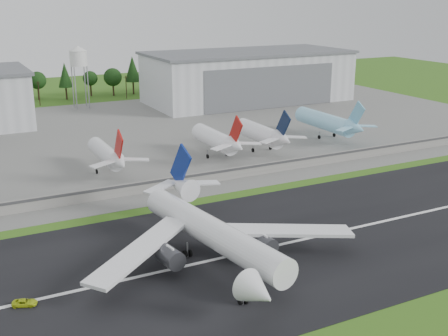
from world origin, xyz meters
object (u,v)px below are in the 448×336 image
parked_jet_red_a (108,155)px  parked_jet_navy (264,134)px  parked_jet_red_b (219,140)px  parked_jet_skyblue (330,122)px  ground_vehicle (25,303)px  main_airliner (213,239)px

parked_jet_red_a → parked_jet_navy: bearing=0.1°
parked_jet_red_b → parked_jet_navy: parked_jet_navy is taller
parked_jet_skyblue → ground_vehicle: bearing=-148.8°
ground_vehicle → parked_jet_red_b: bearing=-25.5°
main_airliner → ground_vehicle: bearing=-7.7°
ground_vehicle → main_airliner: bearing=-68.0°
main_airliner → parked_jet_red_b: main_airliner is taller
parked_jet_red_a → ground_vehicle: bearing=-116.8°
parked_jet_red_a → parked_jet_red_b: 37.03m
main_airliner → parked_jet_red_a: 66.98m
main_airliner → ground_vehicle: main_airliner is taller
ground_vehicle → parked_jet_navy: bearing=-31.6°
main_airliner → parked_jet_skyblue: bearing=-147.9°
main_airliner → parked_jet_red_b: size_ratio=1.89×
main_airliner → parked_jet_red_b: 75.40m
parked_jet_red_b → parked_jet_navy: size_ratio=1.00×
parked_jet_red_b → parked_jet_skyblue: parked_jet_skyblue is taller
main_airliner → parked_jet_navy: size_ratio=1.89×
parked_jet_red_b → parked_jet_skyblue: bearing=5.9°
parked_jet_navy → ground_vehicle: bearing=-142.6°
parked_jet_navy → parked_jet_skyblue: size_ratio=0.84×
main_airliner → parked_jet_red_b: bearing=-126.1°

